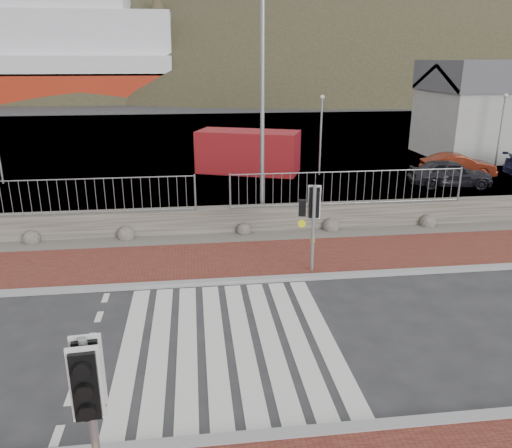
{
  "coord_description": "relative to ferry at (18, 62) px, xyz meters",
  "views": [
    {
      "loc": [
        -0.6,
        -9.5,
        5.87
      ],
      "look_at": [
        0.98,
        3.0,
        1.68
      ],
      "focal_mm": 35.0,
      "sensor_mm": 36.0,
      "label": 1
    }
  ],
  "objects": [
    {
      "name": "car_a",
      "position": [
        36.24,
        -55.3,
        -4.71
      ],
      "size": [
        4.06,
        2.22,
        1.31
      ],
      "primitive_type": "imported",
      "rotation": [
        0.0,
        0.0,
        1.39
      ],
      "color": "black",
      "rests_on": "ground"
    },
    {
      "name": "traffic_signal_far",
      "position": [
        27.27,
        -64.46,
        -3.5
      ],
      "size": [
        0.63,
        0.31,
        2.58
      ],
      "rotation": [
        0.0,
        0.0,
        2.92
      ],
      "color": "gray",
      "rests_on": "ground"
    },
    {
      "name": "kerb_far",
      "position": [
        24.65,
        -64.9,
        -5.31
      ],
      "size": [
        40.0,
        0.25,
        0.12
      ],
      "primitive_type": "cube",
      "color": "gray",
      "rests_on": "ground"
    },
    {
      "name": "car_b",
      "position": [
        37.64,
        -53.44,
        -4.76
      ],
      "size": [
        3.82,
        1.75,
        1.21
      ],
      "primitive_type": "imported",
      "rotation": [
        0.0,
        0.0,
        1.44
      ],
      "color": "#591A0C",
      "rests_on": "ground"
    },
    {
      "name": "ferry",
      "position": [
        0.0,
        0.0,
        0.0
      ],
      "size": [
        50.0,
        16.0,
        20.0
      ],
      "color": "maroon",
      "rests_on": "ground"
    },
    {
      "name": "streetlight",
      "position": [
        26.64,
        -59.76,
        -0.57
      ],
      "size": [
        1.77,
        0.66,
        8.52
      ],
      "rotation": [
        0.0,
        0.0,
        0.28
      ],
      "color": "gray",
      "rests_on": "ground"
    },
    {
      "name": "hills_backdrop",
      "position": [
        31.4,
        20.0,
        -28.42
      ],
      "size": [
        254.0,
        90.0,
        100.0
      ],
      "color": "#2A2E1B",
      "rests_on": "ground"
    },
    {
      "name": "stone_wall",
      "position": [
        24.65,
        -60.6,
        -4.91
      ],
      "size": [
        40.0,
        0.6,
        0.9
      ],
      "primitive_type": "cube",
      "color": "#47423A",
      "rests_on": "ground"
    },
    {
      "name": "traffic_signal_near",
      "position": [
        22.65,
        -71.99,
        -3.42
      ],
      "size": [
        0.4,
        0.26,
        2.69
      ],
      "rotation": [
        0.0,
        0.0,
        0.07
      ],
      "color": "gray",
      "rests_on": "ground"
    },
    {
      "name": "gravel_strip",
      "position": [
        24.65,
        -61.4,
        -5.33
      ],
      "size": [
        40.0,
        1.5,
        0.06
      ],
      "primitive_type": "cube",
      "color": "#59544C",
      "rests_on": "ground"
    },
    {
      "name": "shipping_container",
      "position": [
        26.98,
        -50.89,
        -4.25
      ],
      "size": [
        5.78,
        4.01,
        2.22
      ],
      "primitive_type": "cube",
      "rotation": [
        0.0,
        0.0,
        -0.37
      ],
      "color": "maroon",
      "rests_on": "ground"
    },
    {
      "name": "quay",
      "position": [
        24.65,
        -40.0,
        -5.36
      ],
      "size": [
        120.0,
        40.0,
        0.5
      ],
      "primitive_type": "cube",
      "color": "#4C4C4F",
      "rests_on": "ground"
    },
    {
      "name": "sidewalk_far",
      "position": [
        24.65,
        -63.4,
        -5.32
      ],
      "size": [
        40.0,
        3.0,
        0.08
      ],
      "primitive_type": "cube",
      "color": "brown",
      "rests_on": "ground"
    },
    {
      "name": "ground",
      "position": [
        24.65,
        -67.9,
        -5.36
      ],
      "size": [
        220.0,
        220.0,
        0.0
      ],
      "primitive_type": "plane",
      "color": "#28282B",
      "rests_on": "ground"
    },
    {
      "name": "railing",
      "position": [
        24.65,
        -60.75,
        -3.54
      ],
      "size": [
        18.07,
        0.07,
        1.22
      ],
      "color": "gray",
      "rests_on": "stone_wall"
    },
    {
      "name": "water",
      "position": [
        24.65,
        -5.0,
        -5.36
      ],
      "size": [
        220.0,
        50.0,
        0.05
      ],
      "primitive_type": "cube",
      "color": "#3F4C54",
      "rests_on": "ground"
    },
    {
      "name": "kerb_near",
      "position": [
        24.65,
        -70.9,
        -5.31
      ],
      "size": [
        40.0,
        0.25,
        0.12
      ],
      "primitive_type": "cube",
      "color": "gray",
      "rests_on": "ground"
    },
    {
      "name": "zebra_crossing",
      "position": [
        24.65,
        -67.9,
        -5.36
      ],
      "size": [
        4.62,
        5.6,
        0.01
      ],
      "color": "silver",
      "rests_on": "ground"
    }
  ]
}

